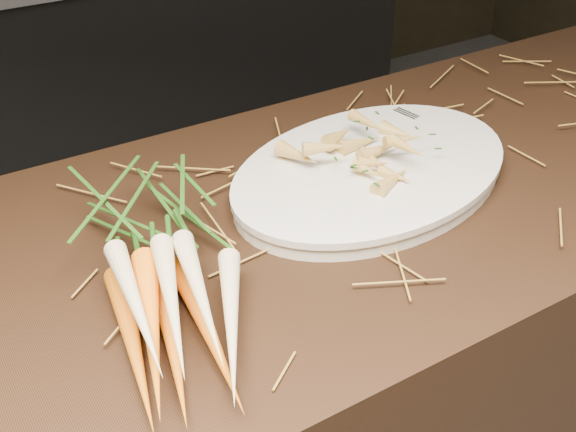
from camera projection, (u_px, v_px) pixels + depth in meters
The scene contains 7 objects.
main_counter at pixel (421, 354), 1.47m from camera, with size 2.40×0.70×0.90m, color black.
back_counter at pixel (174, 54), 2.95m from camera, with size 1.82×0.62×0.84m.
straw_bedding at pixel (448, 156), 1.22m from camera, with size 1.40×0.60×0.02m, color olive, non-canonical shape.
root_veg_bunch at pixel (156, 250), 0.93m from camera, with size 0.27×0.52×0.09m.
serving_platter at pixel (372, 174), 1.16m from camera, with size 0.51×0.34×0.03m, color white, non-canonical shape.
roasted_veg_heap at pixel (374, 151), 1.14m from camera, with size 0.25×0.18×0.06m, color #A7893F, non-canonical shape.
serving_fork at pixel (451, 133), 1.24m from camera, with size 0.02×0.19×0.00m, color silver.
Camera 1 is at (-0.80, -0.47, 1.50)m, focal length 45.00 mm.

